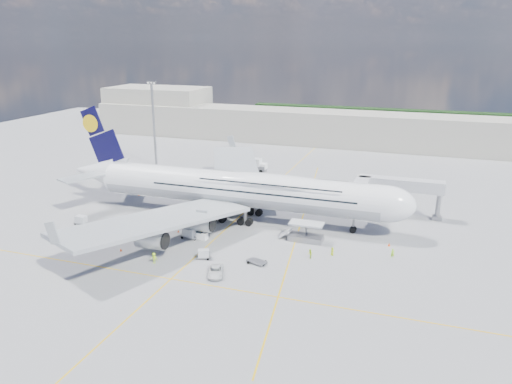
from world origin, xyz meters
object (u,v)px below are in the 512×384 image
(service_van, at_px, (215,271))
(crew_loader, at_px, (310,254))
(catering_truck_inner, at_px, (245,185))
(cone_wing_left_outer, at_px, (246,179))
(cone_nose, at_px, (389,244))
(catering_truck_outer, at_px, (255,166))
(cone_wing_right_outer, at_px, (121,250))
(dolly_row_b, at_px, (139,227))
(light_mast, at_px, (154,123))
(cargo_loader, at_px, (305,234))
(cone_tail, at_px, (139,194))
(crew_tug, at_px, (154,258))
(airliner, at_px, (238,188))
(dolly_back, at_px, (81,220))
(cone_wing_left_inner, at_px, (203,190))
(crew_nose, at_px, (393,253))
(dolly_nose_far, at_px, (257,261))
(dolly_nose_near, at_px, (204,254))
(dolly_row_c, at_px, (190,233))
(jet_bridge, at_px, (385,188))
(crew_wing, at_px, (162,238))
(baggage_tug, at_px, (200,235))
(dolly_row_a, at_px, (105,236))
(crew_van, at_px, (332,251))

(service_van, distance_m, crew_loader, 17.57)
(catering_truck_inner, height_order, cone_wing_left_outer, catering_truck_inner)
(service_van, distance_m, cone_nose, 34.05)
(catering_truck_outer, bearing_deg, cone_wing_right_outer, -91.84)
(dolly_row_b, height_order, crew_loader, crew_loader)
(light_mast, bearing_deg, cargo_loader, -36.54)
(catering_truck_inner, bearing_deg, catering_truck_outer, 72.24)
(cone_wing_left_outer, xyz_separation_m, cone_tail, (-20.42, -21.65, 0.06))
(service_van, height_order, crew_tug, crew_tug)
(airliner, height_order, light_mast, light_mast)
(dolly_back, xyz_separation_m, catering_truck_outer, (20.47, 52.75, 0.84))
(cone_wing_left_outer, height_order, cone_wing_right_outer, cone_wing_right_outer)
(cone_wing_left_inner, bearing_deg, crew_nose, -28.02)
(cone_tail, bearing_deg, dolly_nose_far, -34.13)
(cargo_loader, xyz_separation_m, light_mast, (-56.82, 42.11, 11.95))
(dolly_nose_near, bearing_deg, crew_tug, -170.31)
(cargo_loader, relative_size, dolly_nose_far, 2.24)
(dolly_row_c, xyz_separation_m, crew_nose, (38.25, 3.52, -0.26))
(service_van, bearing_deg, jet_bridge, 38.23)
(crew_wing, bearing_deg, crew_loader, -56.87)
(baggage_tug, xyz_separation_m, service_van, (9.03, -13.39, -0.09))
(baggage_tug, xyz_separation_m, crew_wing, (-6.41, -3.42, -0.06))
(dolly_row_a, relative_size, crew_tug, 1.63)
(dolly_row_b, distance_m, service_van, 27.29)
(service_van, distance_m, crew_tug, 11.95)
(dolly_row_c, relative_size, catering_truck_outer, 0.54)
(dolly_nose_far, distance_m, cone_wing_left_outer, 53.09)
(dolly_back, bearing_deg, cone_wing_left_inner, 66.87)
(crew_van, xyz_separation_m, cone_nose, (9.36, 7.71, -0.47))
(light_mast, xyz_separation_m, dolly_back, (10.26, -48.98, -12.20))
(crew_tug, bearing_deg, service_van, -9.26)
(jet_bridge, bearing_deg, dolly_nose_near, -131.30)
(crew_van, height_order, cone_wing_left_outer, crew_van)
(light_mast, relative_size, crew_nose, 14.53)
(cargo_loader, xyz_separation_m, crew_wing, (-25.90, -9.39, -0.50))
(cargo_loader, distance_m, cone_tail, 48.31)
(crew_wing, xyz_separation_m, cone_wing_left_inner, (-6.55, 32.71, -0.46))
(dolly_row_b, relative_size, baggage_tug, 0.94)
(crew_van, xyz_separation_m, cone_wing_right_outer, (-37.16, -10.82, -0.52))
(cone_wing_right_outer, distance_m, cone_tail, 34.22)
(crew_nose, relative_size, crew_wing, 1.17)
(cone_wing_right_outer, bearing_deg, dolly_back, 149.75)
(dolly_row_c, distance_m, crew_van, 27.91)
(service_van, bearing_deg, cone_nose, 20.26)
(baggage_tug, xyz_separation_m, crew_tug, (-2.89, -12.66, 0.20))
(catering_truck_outer, height_order, crew_loader, catering_truck_outer)
(light_mast, height_order, cone_wing_right_outer, light_mast)
(light_mast, bearing_deg, dolly_nose_far, -46.94)
(airliner, height_order, dolly_back, airliner)
(airliner, height_order, catering_truck_inner, airliner)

